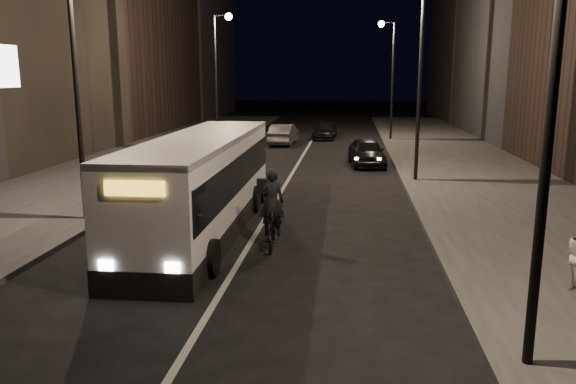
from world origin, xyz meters
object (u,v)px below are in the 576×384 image
(streetlight_right_near, at_px, (539,22))
(streetlight_right_mid, at_px, (415,57))
(streetlight_left_far, at_px, (219,63))
(streetlight_left_near, at_px, (82,50))
(car_near, at_px, (367,152))
(streetlight_right_far, at_px, (389,64))
(car_far, at_px, (325,131))
(city_bus, at_px, (203,180))
(cyclist_on_bicycle, at_px, (273,221))
(car_mid, at_px, (284,134))

(streetlight_right_near, height_order, streetlight_right_mid, same)
(streetlight_right_near, distance_m, streetlight_left_far, 28.10)
(streetlight_left_near, bearing_deg, car_near, 54.77)
(streetlight_left_near, xyz_separation_m, streetlight_left_far, (0.00, 18.00, 0.00))
(streetlight_right_far, height_order, streetlight_left_near, same)
(streetlight_right_mid, distance_m, car_far, 18.15)
(streetlight_left_near, relative_size, city_bus, 0.76)
(streetlight_right_far, height_order, streetlight_left_far, same)
(streetlight_right_near, relative_size, cyclist_on_bicycle, 3.66)
(streetlight_right_far, xyz_separation_m, car_near, (-1.73, -11.35, -4.66))
(car_near, bearing_deg, cyclist_on_bicycle, -107.89)
(car_far, bearing_deg, streetlight_left_near, -100.89)
(car_near, distance_m, car_mid, 10.01)
(streetlight_right_near, bearing_deg, cyclist_on_bicycle, 127.39)
(car_mid, bearing_deg, streetlight_left_near, 83.40)
(streetlight_left_far, distance_m, city_bus, 19.31)
(streetlight_right_far, relative_size, cyclist_on_bicycle, 3.66)
(car_mid, xyz_separation_m, car_far, (2.62, 3.81, -0.11))
(streetlight_right_mid, relative_size, city_bus, 0.76)
(streetlight_left_near, bearing_deg, streetlight_right_mid, 36.88)
(car_far, bearing_deg, cyclist_on_bicycle, -87.33)
(streetlight_left_far, xyz_separation_m, car_mid, (3.58, 3.11, -4.67))
(car_near, distance_m, car_far, 12.58)
(car_mid, bearing_deg, streetlight_right_far, -154.81)
(streetlight_left_far, bearing_deg, car_mid, 41.01)
(streetlight_right_mid, relative_size, car_mid, 1.92)
(streetlight_right_mid, distance_m, streetlight_left_far, 14.62)
(streetlight_right_far, xyz_separation_m, cyclist_on_bicycle, (-4.66, -25.91, -4.62))
(cyclist_on_bicycle, distance_m, car_mid, 23.15)
(streetlight_left_near, distance_m, car_mid, 21.92)
(streetlight_right_mid, height_order, city_bus, streetlight_right_mid)
(streetlight_right_mid, relative_size, streetlight_left_far, 1.00)
(city_bus, bearing_deg, streetlight_right_far, 73.84)
(streetlight_left_far, distance_m, car_mid, 6.66)
(streetlight_right_far, bearing_deg, car_far, 168.25)
(streetlight_left_near, xyz_separation_m, city_bus, (3.73, -0.57, -3.79))
(city_bus, bearing_deg, streetlight_left_far, 100.97)
(cyclist_on_bicycle, height_order, car_near, cyclist_on_bicycle)
(car_mid, bearing_deg, car_far, -121.50)
(streetlight_left_far, xyz_separation_m, car_far, (6.20, 6.93, -4.78))
(streetlight_right_near, xyz_separation_m, streetlight_left_far, (-10.66, 26.00, 0.00))
(city_bus, bearing_deg, car_mid, 90.00)
(streetlight_right_near, height_order, car_near, streetlight_right_near)
(cyclist_on_bicycle, bearing_deg, streetlight_right_mid, 60.45)
(car_mid, height_order, car_far, car_mid)
(car_near, height_order, car_mid, car_near)
(streetlight_right_mid, height_order, streetlight_right_far, same)
(streetlight_right_mid, bearing_deg, car_mid, 118.37)
(streetlight_right_near, xyz_separation_m, car_mid, (-7.08, 29.11, -4.67))
(car_far, bearing_deg, car_near, -74.38)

